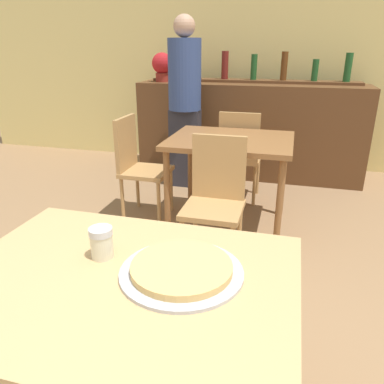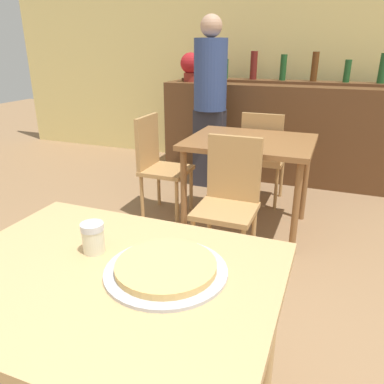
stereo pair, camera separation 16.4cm
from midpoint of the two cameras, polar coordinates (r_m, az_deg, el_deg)
wall_back at (r=4.93m, az=9.03°, el=20.29°), size 8.00×0.05×2.80m
dining_table_near at (r=1.32m, az=-14.29°, el=-15.58°), size 1.13×0.86×0.77m
dining_table_far at (r=3.08m, az=4.33°, el=6.48°), size 0.99×0.82×0.78m
bar_counter at (r=4.53m, az=7.64°, el=9.28°), size 2.60×0.56×1.08m
bar_back_shelf at (r=4.58m, az=8.52°, el=17.09°), size 2.39×0.24×0.34m
chair_far_side_front at (r=2.60m, az=1.80°, el=-0.29°), size 0.40×0.40×0.91m
chair_far_side_back at (r=3.67m, az=5.99°, el=6.13°), size 0.40×0.40×0.91m
chair_far_side_left at (r=3.37m, az=-9.73°, el=4.56°), size 0.40×0.40×0.91m
pizza_tray at (r=1.25m, az=-5.44°, el=-11.76°), size 0.41×0.41×0.04m
cheese_shaker at (r=1.38m, az=-17.00°, el=-7.45°), size 0.08×0.08×0.11m
person_standing at (r=4.03m, az=-2.31°, el=14.07°), size 0.34×0.34×1.77m
potted_plant at (r=4.64m, az=-5.64°, el=18.64°), size 0.24×0.24×0.33m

